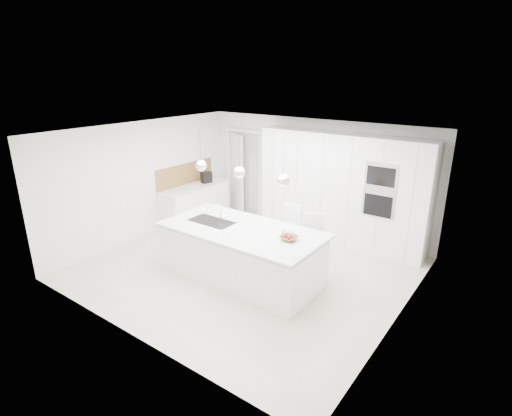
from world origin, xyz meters
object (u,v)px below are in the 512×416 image
Objects in this scene: fruit_bowl at (289,238)px; bar_stool_right at (309,245)px; espresso_machine at (206,177)px; island_base at (240,254)px; bar_stool_left at (288,237)px.

fruit_bowl is 0.79m from bar_stool_right.
bar_stool_right reaches higher than fruit_bowl.
espresso_machine is (-3.44, 1.79, 0.10)m from fruit_bowl.
bar_stool_left is at bearing 62.17° from island_base.
fruit_bowl is 3.88m from espresso_machine.
espresso_machine is at bearing 156.38° from bar_stool_left.
bar_stool_right is (0.47, -0.04, -0.03)m from bar_stool_left.
bar_stool_right is (0.91, 0.80, 0.12)m from island_base.
island_base is 3.22m from espresso_machine.
island_base is 0.96m from bar_stool_left.
bar_stool_left reaches higher than island_base.
island_base is at bearing -121.98° from bar_stool_left.
island_base is 1.05m from fruit_bowl.
bar_stool_left is 1.05× the size of bar_stool_right.
bar_stool_left reaches higher than bar_stool_right.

